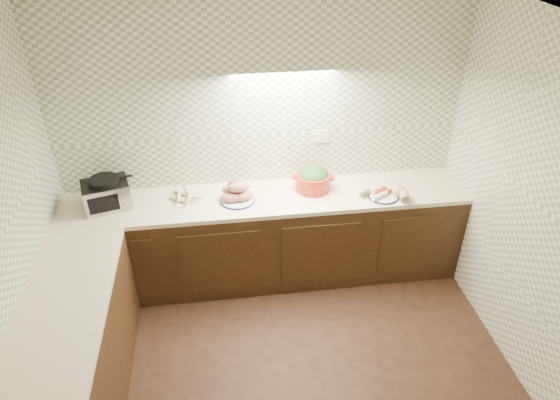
{
  "coord_description": "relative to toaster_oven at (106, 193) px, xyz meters",
  "views": [
    {
      "loc": [
        -0.39,
        -2.22,
        3.28
      ],
      "look_at": [
        0.09,
        1.25,
        1.02
      ],
      "focal_mm": 32.0,
      "sensor_mm": 36.0,
      "label": 1
    }
  ],
  "objects": [
    {
      "name": "room",
      "position": [
        1.37,
        -1.54,
        0.6
      ],
      "size": [
        3.6,
        3.6,
        2.6
      ],
      "color": "black",
      "rests_on": "ground"
    },
    {
      "name": "dutch_oven",
      "position": [
        1.8,
        0.04,
        -0.02
      ],
      "size": [
        0.39,
        0.37,
        0.22
      ],
      "rotation": [
        0.0,
        0.0,
        -0.2
      ],
      "color": "#B42812",
      "rests_on": "counter"
    },
    {
      "name": "counter",
      "position": [
        0.68,
        -0.86,
        -0.58
      ],
      "size": [
        3.6,
        3.6,
        0.9
      ],
      "color": "black",
      "rests_on": "ground"
    },
    {
      "name": "parsnip_pile",
      "position": [
        0.64,
        -0.01,
        -0.1
      ],
      "size": [
        0.38,
        0.3,
        0.08
      ],
      "color": "beige",
      "rests_on": "counter"
    },
    {
      "name": "toaster_oven",
      "position": [
        0.0,
        0.0,
        0.0
      ],
      "size": [
        0.44,
        0.38,
        0.27
      ],
      "rotation": [
        0.0,
        0.0,
        0.26
      ],
      "color": "black",
      "rests_on": "counter"
    },
    {
      "name": "veg_plate",
      "position": [
        2.45,
        -0.19,
        -0.08
      ],
      "size": [
        0.44,
        0.3,
        0.13
      ],
      "rotation": [
        0.0,
        0.0,
        -0.36
      ],
      "color": "#11113F",
      "rests_on": "counter"
    },
    {
      "name": "onion_bowl",
      "position": [
        1.1,
        0.08,
        -0.08
      ],
      "size": [
        0.17,
        0.17,
        0.13
      ],
      "color": "black",
      "rests_on": "counter"
    },
    {
      "name": "sweet_potato_plate",
      "position": [
        1.11,
        -0.06,
        -0.06
      ],
      "size": [
        0.31,
        0.31,
        0.18
      ],
      "rotation": [
        0.0,
        0.0,
        0.18
      ],
      "color": "#11113F",
      "rests_on": "counter"
    }
  ]
}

